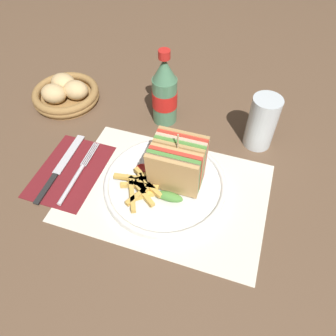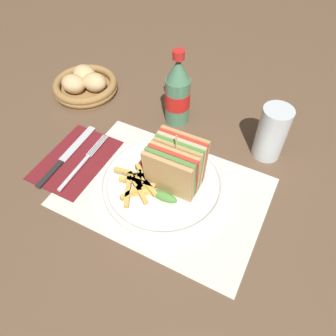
{
  "view_description": "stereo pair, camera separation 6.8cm",
  "coord_description": "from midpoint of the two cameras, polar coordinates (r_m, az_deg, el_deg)",
  "views": [
    {
      "loc": [
        0.16,
        -0.38,
        0.56
      ],
      "look_at": [
        0.02,
        0.03,
        0.04
      ],
      "focal_mm": 35.0,
      "sensor_mm": 36.0,
      "label": 1
    },
    {
      "loc": [
        0.22,
        -0.36,
        0.56
      ],
      "look_at": [
        0.02,
        0.03,
        0.04
      ],
      "focal_mm": 35.0,
      "sensor_mm": 36.0,
      "label": 2
    }
  ],
  "objects": [
    {
      "name": "ground_plane",
      "position": [
        0.7,
        0.08,
        -3.52
      ],
      "size": [
        4.0,
        4.0,
        0.0
      ],
      "primitive_type": "plane",
      "color": "brown"
    },
    {
      "name": "placemat",
      "position": [
        0.69,
        2.12,
        -4.21
      ],
      "size": [
        0.42,
        0.29,
        0.0
      ],
      "color": "silver",
      "rests_on": "ground_plane"
    },
    {
      "name": "plate_main",
      "position": [
        0.69,
        2.05,
        -2.89
      ],
      "size": [
        0.26,
        0.26,
        0.02
      ],
      "color": "white",
      "rests_on": "ground_plane"
    },
    {
      "name": "club_sandwich",
      "position": [
        0.64,
        4.29,
        0.02
      ],
      "size": [
        0.1,
        0.1,
        0.14
      ],
      "color": "tan",
      "rests_on": "plate_main"
    },
    {
      "name": "fries_pile",
      "position": [
        0.67,
        -2.2,
        -2.58
      ],
      "size": [
        0.11,
        0.11,
        0.02
      ],
      "color": "gold",
      "rests_on": "plate_main"
    },
    {
      "name": "ketchup_blob",
      "position": [
        0.7,
        -1.39,
        0.17
      ],
      "size": [
        0.03,
        0.03,
        0.01
      ],
      "color": "maroon",
      "rests_on": "plate_main"
    },
    {
      "name": "napkin",
      "position": [
        0.76,
        -13.34,
        1.29
      ],
      "size": [
        0.14,
        0.2,
        0.0
      ],
      "color": "maroon",
      "rests_on": "ground_plane"
    },
    {
      "name": "fork",
      "position": [
        0.74,
        -12.72,
        0.08
      ],
      "size": [
        0.02,
        0.18,
        0.01
      ],
      "rotation": [
        0.0,
        0.0,
        0.03
      ],
      "color": "silver",
      "rests_on": "napkin"
    },
    {
      "name": "knife",
      "position": [
        0.77,
        -14.9,
        1.94
      ],
      "size": [
        0.02,
        0.21,
        0.0
      ],
      "rotation": [
        0.0,
        0.0,
        0.03
      ],
      "color": "black",
      "rests_on": "napkin"
    },
    {
      "name": "coke_bottle_near",
      "position": [
        0.8,
        4.18,
        12.79
      ],
      "size": [
        0.06,
        0.06,
        0.19
      ],
      "color": "#4C7F5B",
      "rests_on": "ground_plane"
    },
    {
      "name": "glass_near",
      "position": [
        0.77,
        19.93,
        5.2
      ],
      "size": [
        0.07,
        0.07,
        0.13
      ],
      "color": "silver",
      "rests_on": "ground_plane"
    },
    {
      "name": "bread_basket",
      "position": [
        0.94,
        -12.2,
        13.9
      ],
      "size": [
        0.17,
        0.17,
        0.06
      ],
      "color": "olive",
      "rests_on": "ground_plane"
    }
  ]
}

